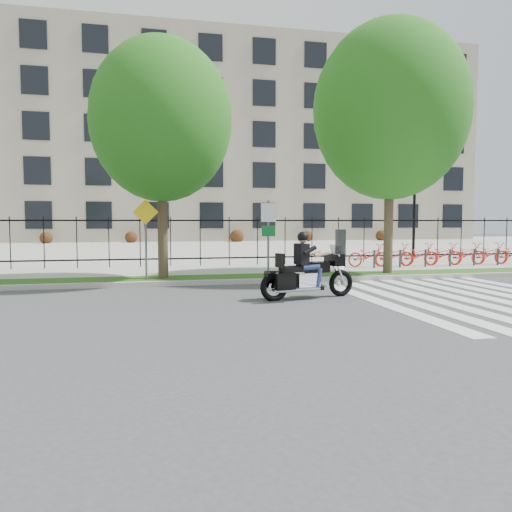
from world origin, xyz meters
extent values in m
plane|color=#3C3C3E|center=(0.00, 0.00, 0.00)|extent=(120.00, 120.00, 0.00)
cube|color=#ADAAA3|center=(0.00, 4.10, 0.07)|extent=(60.00, 0.20, 0.15)
cube|color=#1F4912|center=(0.00, 4.95, 0.07)|extent=(60.00, 1.50, 0.15)
cube|color=#A4A19A|center=(0.00, 7.45, 0.07)|extent=(60.00, 3.50, 0.15)
cube|color=#A4A19A|center=(0.00, 25.00, 0.05)|extent=(80.00, 34.00, 0.10)
cube|color=#A29B83|center=(0.00, 45.00, 10.00)|extent=(60.00, 20.00, 20.00)
cylinder|color=black|center=(10.00, 12.00, 2.00)|extent=(0.14, 0.14, 4.00)
cylinder|color=black|center=(10.00, 12.00, 3.90)|extent=(0.06, 0.70, 0.70)
sphere|color=white|center=(9.65, 12.00, 4.00)|extent=(0.36, 0.36, 0.36)
sphere|color=white|center=(10.35, 12.00, 4.00)|extent=(0.36, 0.36, 0.36)
cylinder|color=#3D2E21|center=(-2.83, 4.95, 1.98)|extent=(0.32, 0.32, 3.65)
ellipsoid|color=#216316|center=(-2.83, 4.95, 5.14)|extent=(4.45, 4.45, 5.12)
cylinder|color=#3D2E21|center=(4.98, 4.95, 2.17)|extent=(0.32, 0.32, 4.04)
ellipsoid|color=#216316|center=(4.98, 4.95, 5.79)|extent=(5.35, 5.35, 6.15)
cube|color=#2D2D33|center=(4.10, 7.20, 0.90)|extent=(0.35, 0.25, 1.50)
imported|color=red|center=(5.30, 7.20, 0.61)|extent=(1.75, 0.61, 0.92)
cylinder|color=#2D2D33|center=(5.30, 6.70, 0.50)|extent=(0.08, 0.08, 0.70)
imported|color=red|center=(6.40, 7.20, 0.61)|extent=(1.75, 0.61, 0.92)
cylinder|color=#2D2D33|center=(6.40, 6.70, 0.50)|extent=(0.08, 0.08, 0.70)
imported|color=red|center=(7.50, 7.20, 0.61)|extent=(1.75, 0.61, 0.92)
cylinder|color=#2D2D33|center=(7.50, 6.70, 0.50)|extent=(0.08, 0.08, 0.70)
imported|color=red|center=(8.60, 7.20, 0.61)|extent=(1.75, 0.61, 0.92)
cylinder|color=#2D2D33|center=(8.60, 6.70, 0.50)|extent=(0.08, 0.08, 0.70)
imported|color=red|center=(9.70, 7.20, 0.61)|extent=(1.75, 0.61, 0.92)
cylinder|color=#2D2D33|center=(9.70, 6.70, 0.50)|extent=(0.08, 0.08, 0.70)
imported|color=red|center=(10.80, 7.20, 0.61)|extent=(1.75, 0.61, 0.92)
cylinder|color=#2D2D33|center=(10.80, 6.70, 0.50)|extent=(0.08, 0.08, 0.70)
imported|color=red|center=(11.90, 7.20, 0.61)|extent=(1.75, 0.61, 0.92)
cylinder|color=#59595B|center=(0.55, 4.60, 1.40)|extent=(0.07, 0.07, 2.50)
cube|color=white|center=(0.55, 4.56, 2.25)|extent=(0.50, 0.03, 0.60)
cube|color=#0C6626|center=(0.55, 4.56, 1.65)|extent=(0.45, 0.03, 0.35)
cylinder|color=#59595B|center=(-3.35, 4.60, 1.35)|extent=(0.07, 0.07, 2.40)
cube|color=yellow|center=(-3.35, 4.56, 2.25)|extent=(0.78, 0.03, 0.78)
torus|color=black|center=(1.64, 1.02, 0.35)|extent=(0.72, 0.27, 0.70)
torus|color=black|center=(-0.26, 0.64, 0.35)|extent=(0.76, 0.30, 0.74)
cube|color=black|center=(1.44, 0.98, 0.97)|extent=(0.41, 0.61, 0.31)
cube|color=#26262B|center=(1.51, 0.99, 1.20)|extent=(0.25, 0.53, 0.31)
cube|color=silver|center=(0.64, 0.82, 0.46)|extent=(0.67, 0.46, 0.41)
cube|color=black|center=(0.94, 0.88, 0.80)|extent=(0.62, 0.45, 0.27)
cube|color=black|center=(0.29, 0.75, 0.78)|extent=(0.77, 0.50, 0.14)
cube|color=black|center=(-0.11, 0.67, 1.00)|extent=(0.17, 0.36, 0.35)
cube|color=black|center=(-0.05, 0.37, 0.51)|extent=(0.53, 0.26, 0.41)
cube|color=black|center=(-0.17, 0.97, 0.51)|extent=(0.53, 0.26, 0.41)
cube|color=black|center=(0.49, 0.79, 1.14)|extent=(0.32, 0.45, 0.53)
sphere|color=tan|center=(0.52, 0.80, 1.53)|extent=(0.23, 0.23, 0.23)
sphere|color=black|center=(0.52, 0.80, 1.57)|extent=(0.28, 0.28, 0.28)
camera|label=1|loc=(-3.29, -11.21, 1.97)|focal=35.00mm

